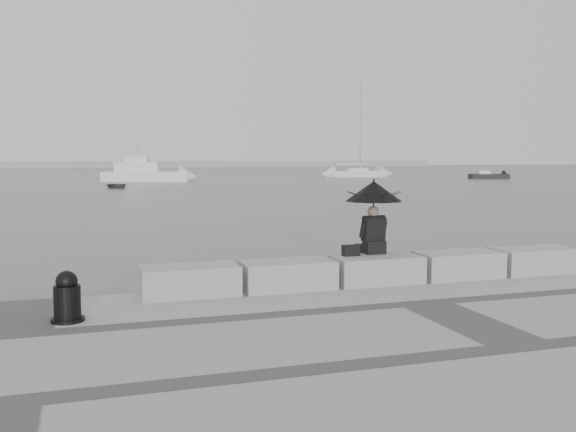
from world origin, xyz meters
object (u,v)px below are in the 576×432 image
object	(u,v)px
dinghy	(117,185)
motor_cruiser	(146,174)
mooring_bollard	(67,300)
seated_person	(374,201)
small_motorboat	(489,176)
sailboat_right	(357,173)

from	to	relation	value
dinghy	motor_cruiser	bearing A→B (deg)	49.03
mooring_bollard	seated_person	bearing A→B (deg)	15.54
seated_person	mooring_bollard	xyz separation A→B (m)	(-5.38, -1.50, -1.17)
seated_person	motor_cruiser	size ratio (longest dim) A/B	0.14
small_motorboat	sailboat_right	bearing A→B (deg)	152.49
sailboat_right	dinghy	xyz separation A→B (m)	(-33.23, -22.19, -0.28)
mooring_bollard	dinghy	world-z (taller)	mooring_bollard
mooring_bollard	motor_cruiser	distance (m)	65.10
mooring_bollard	small_motorboat	distance (m)	78.81
dinghy	sailboat_right	bearing A→B (deg)	7.76
mooring_bollard	small_motorboat	bearing A→B (deg)	50.71
mooring_bollard	motor_cruiser	world-z (taller)	motor_cruiser
dinghy	small_motorboat	bearing A→B (deg)	-12.69
seated_person	mooring_bollard	distance (m)	5.71
motor_cruiser	sailboat_right	bearing A→B (deg)	29.93
mooring_bollard	sailboat_right	bearing A→B (deg)	63.18
dinghy	mooring_bollard	bearing A→B (deg)	-119.71
mooring_bollard	motor_cruiser	size ratio (longest dim) A/B	0.07
seated_person	small_motorboat	distance (m)	74.33
sailboat_right	dinghy	distance (m)	39.96
small_motorboat	seated_person	bearing A→B (deg)	-114.51
motor_cruiser	mooring_bollard	bearing A→B (deg)	-80.74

